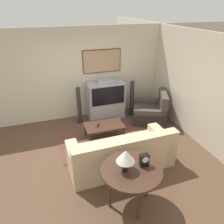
{
  "coord_description": "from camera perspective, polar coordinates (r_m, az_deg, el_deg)",
  "views": [
    {
      "loc": [
        -1.01,
        -4.11,
        3.26
      ],
      "look_at": [
        0.57,
        0.61,
        0.75
      ],
      "focal_mm": 35.0,
      "sensor_mm": 36.0,
      "label": 1
    }
  ],
  "objects": [
    {
      "name": "mantel_clock",
      "position": [
        3.75,
        8.4,
        -12.31
      ],
      "size": [
        0.15,
        0.1,
        0.22
      ],
      "color": "black",
      "rests_on": "console_table"
    },
    {
      "name": "ground_plane",
      "position": [
        5.34,
        -3.8,
        -10.91
      ],
      "size": [
        12.0,
        12.0,
        0.0
      ],
      "primitive_type": "plane",
      "color": "brown"
    },
    {
      "name": "area_rug",
      "position": [
        5.96,
        -2.68,
        -6.33
      ],
      "size": [
        2.28,
        1.75,
        0.01
      ],
      "color": "brown",
      "rests_on": "ground_plane"
    },
    {
      "name": "console_table",
      "position": [
        3.78,
        5.1,
        -15.45
      ],
      "size": [
        1.03,
        1.03,
        0.8
      ],
      "color": "#3D2619",
      "rests_on": "ground_plane"
    },
    {
      "name": "remote",
      "position": [
        5.63,
        -3.64,
        -3.48
      ],
      "size": [
        0.11,
        0.16,
        0.02
      ],
      "color": "black",
      "rests_on": "coffee_table"
    },
    {
      "name": "armchair",
      "position": [
        6.73,
        10.14,
        0.04
      ],
      "size": [
        1.25,
        1.26,
        0.91
      ],
      "rotation": [
        0.0,
        0.0,
        -1.99
      ],
      "color": "#473D38",
      "rests_on": "ground_plane"
    },
    {
      "name": "speaker_tower_left",
      "position": [
        6.48,
        -8.58,
        1.5
      ],
      "size": [
        0.21,
        0.21,
        1.11
      ],
      "color": "black",
      "rests_on": "ground_plane"
    },
    {
      "name": "wall_back",
      "position": [
        6.61,
        -8.96,
        9.68
      ],
      "size": [
        12.0,
        0.1,
        2.7
      ],
      "color": "beige",
      "rests_on": "ground_plane"
    },
    {
      "name": "wall_right",
      "position": [
        5.81,
        21.77,
        5.63
      ],
      "size": [
        0.06,
        12.0,
        2.7
      ],
      "color": "beige",
      "rests_on": "ground_plane"
    },
    {
      "name": "tv",
      "position": [
        6.68,
        -1.62,
        3.1
      ],
      "size": [
        1.09,
        0.53,
        1.23
      ],
      "color": "#9E9EA3",
      "rests_on": "ground_plane"
    },
    {
      "name": "couch",
      "position": [
        4.8,
        2.52,
        -11.02
      ],
      "size": [
        2.26,
        0.96,
        0.88
      ],
      "rotation": [
        0.0,
        0.0,
        3.17
      ],
      "color": "#CCB289",
      "rests_on": "ground_plane"
    },
    {
      "name": "table_lamp",
      "position": [
        3.53,
        3.57,
        -11.45
      ],
      "size": [
        0.3,
        0.3,
        0.39
      ],
      "color": "black",
      "rests_on": "console_table"
    },
    {
      "name": "speaker_tower_right",
      "position": [
        6.92,
        5.19,
        3.4
      ],
      "size": [
        0.21,
        0.21,
        1.11
      ],
      "color": "black",
      "rests_on": "ground_plane"
    },
    {
      "name": "coffee_table",
      "position": [
        5.7,
        -2.12,
        -3.66
      ],
      "size": [
        1.0,
        0.64,
        0.42
      ],
      "color": "#3D2619",
      "rests_on": "ground_plane"
    }
  ]
}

